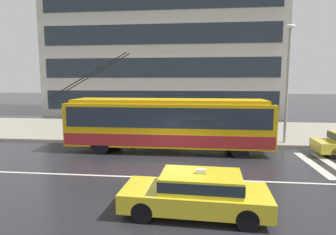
% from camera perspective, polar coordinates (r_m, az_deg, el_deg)
% --- Properties ---
extents(ground_plane, '(160.00, 160.00, 0.00)m').
position_cam_1_polar(ground_plane, '(13.02, 0.89, -10.38)').
color(ground_plane, '#25242A').
extents(sidewalk_slab, '(80.00, 10.00, 0.14)m').
position_cam_1_polar(sidewalk_slab, '(22.67, 3.25, -2.56)').
color(sidewalk_slab, gray).
rests_on(sidewalk_slab, ground_plane).
extents(crosswalk_stripe_edge_near, '(0.44, 4.40, 0.01)m').
position_cam_1_polar(crosswalk_stripe_edge_near, '(15.40, 27.22, -8.39)').
color(crosswalk_stripe_edge_near, beige).
rests_on(crosswalk_stripe_edge_near, ground_plane).
extents(crosswalk_stripe_inner_a, '(0.44, 4.40, 0.01)m').
position_cam_1_polar(crosswalk_stripe_inner_a, '(15.74, 30.31, -8.25)').
color(crosswalk_stripe_inner_a, beige).
rests_on(crosswalk_stripe_inner_a, ground_plane).
extents(lane_centre_line, '(72.00, 0.14, 0.01)m').
position_cam_1_polar(lane_centre_line, '(11.89, 0.34, -12.12)').
color(lane_centre_line, silver).
rests_on(lane_centre_line, ground_plane).
extents(trolleybus, '(12.60, 2.53, 5.54)m').
position_cam_1_polar(trolleybus, '(15.97, 0.12, -1.07)').
color(trolleybus, gold).
rests_on(trolleybus, ground_plane).
extents(taxi_oncoming_near, '(4.41, 1.92, 1.39)m').
position_cam_1_polar(taxi_oncoming_near, '(8.73, 5.93, -14.63)').
color(taxi_oncoming_near, yellow).
rests_on(taxi_oncoming_near, ground_plane).
extents(bus_shelter, '(3.93, 1.86, 2.43)m').
position_cam_1_polar(bus_shelter, '(19.76, -0.73, 1.64)').
color(bus_shelter, gray).
rests_on(bus_shelter, sidewalk_slab).
extents(pedestrian_at_shelter, '(1.35, 1.35, 1.94)m').
position_cam_1_polar(pedestrian_at_shelter, '(20.70, -6.98, 1.06)').
color(pedestrian_at_shelter, '#555043').
rests_on(pedestrian_at_shelter, sidewalk_slab).
extents(pedestrian_approaching_curb, '(1.26, 1.26, 1.93)m').
position_cam_1_polar(pedestrian_approaching_curb, '(18.95, 11.65, 0.28)').
color(pedestrian_approaching_curb, '#4E443F').
rests_on(pedestrian_approaching_curb, sidewalk_slab).
extents(pedestrian_walking_past, '(0.45, 0.45, 1.69)m').
position_cam_1_polar(pedestrian_walking_past, '(19.55, -9.67, -1.07)').
color(pedestrian_walking_past, brown).
rests_on(pedestrian_walking_past, sidewalk_slab).
extents(pedestrian_waiting_by_pole, '(0.51, 0.51, 1.59)m').
position_cam_1_polar(pedestrian_waiting_by_pole, '(18.05, 1.61, -1.87)').
color(pedestrian_waiting_by_pole, '#454C3E').
rests_on(pedestrian_waiting_by_pole, sidewalk_slab).
extents(street_lamp, '(0.60, 0.32, 7.19)m').
position_cam_1_polar(street_lamp, '(18.84, 23.01, 7.95)').
color(street_lamp, gray).
rests_on(street_lamp, sidewalk_slab).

